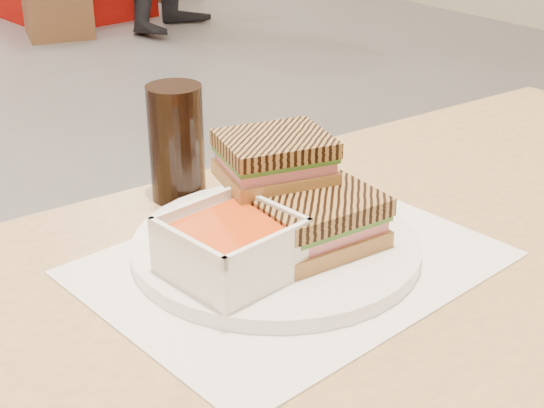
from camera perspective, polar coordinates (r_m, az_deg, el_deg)
main_table at (r=0.86m, az=10.41°, el=-11.42°), size 1.23×0.75×0.75m
tray_liner at (r=0.80m, az=1.46°, el=-4.35°), size 0.42×0.34×0.00m
plate at (r=0.81m, az=0.29°, el=-3.09°), size 0.30×0.30×0.02m
soup_bowl at (r=0.74m, az=-3.02°, el=-3.31°), size 0.12×0.12×0.06m
panini_lower at (r=0.79m, az=3.22°, el=-1.18°), size 0.13×0.11×0.05m
panini_upper at (r=0.81m, az=0.21°, el=3.35°), size 0.13×0.12×0.05m
cola_glass at (r=0.92m, az=-7.01°, el=4.45°), size 0.06×0.06×0.14m
bg_chair_1l at (r=5.10m, az=-15.53°, el=14.14°), size 0.47×0.47×0.43m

